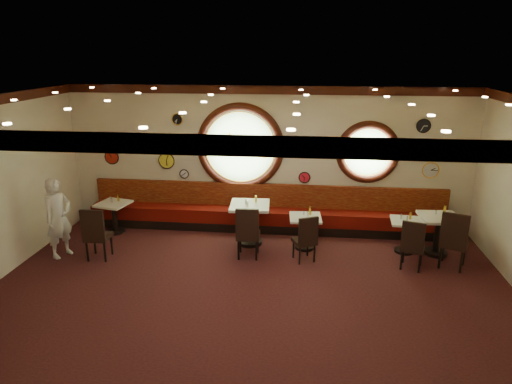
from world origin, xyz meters
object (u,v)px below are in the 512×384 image
at_px(chair_c, 306,236).
at_px(chair_d, 413,242).
at_px(condiment_b_salt, 246,201).
at_px(condiment_d_bottle, 410,216).
at_px(condiment_c_pepper, 308,214).
at_px(condiment_d_pepper, 407,219).
at_px(condiment_a_bottle, 118,198).
at_px(condiment_d_salt, 401,216).
at_px(condiment_e_bottle, 445,210).
at_px(table_c, 305,228).
at_px(condiment_e_pepper, 443,215).
at_px(condiment_e_salt, 436,212).
at_px(condiment_a_pepper, 112,200).
at_px(condiment_c_bottle, 310,211).
at_px(condiment_a_salt, 111,199).
at_px(chair_e, 454,237).
at_px(table_e, 438,230).
at_px(table_d, 406,232).
at_px(chair_b, 248,230).
at_px(table_a, 114,214).
at_px(table_b, 250,219).
at_px(condiment_b_bottle, 256,199).
at_px(condiment_c_salt, 304,213).
at_px(condiment_b_pepper, 248,203).
at_px(waiter, 58,218).
at_px(chair_a, 96,231).

distance_m(chair_c, chair_d, 1.95).
distance_m(condiment_b_salt, condiment_d_bottle, 3.32).
relative_size(condiment_c_pepper, condiment_d_pepper, 1.24).
bearing_deg(condiment_a_bottle, condiment_d_salt, -3.60).
relative_size(condiment_d_bottle, condiment_e_bottle, 0.82).
relative_size(table_c, condiment_b_salt, 6.13).
bearing_deg(condiment_e_pepper, condiment_d_bottle, 164.02).
relative_size(table_c, condiment_e_salt, 7.96).
relative_size(condiment_a_pepper, condiment_c_bottle, 0.61).
bearing_deg(condiment_d_salt, condiment_c_bottle, -179.61).
bearing_deg(condiment_a_salt, chair_d, -11.02).
relative_size(chair_e, condiment_d_pepper, 8.00).
bearing_deg(chair_e, table_e, 123.39).
bearing_deg(condiment_d_bottle, chair_c, -159.83).
bearing_deg(chair_d, table_d, 104.62).
distance_m(table_c, condiment_c_bottle, 0.38).
bearing_deg(chair_d, condiment_d_bottle, 100.07).
bearing_deg(condiment_a_salt, chair_b, -18.71).
height_order(condiment_a_salt, condiment_d_pepper, condiment_a_salt).
height_order(table_a, table_b, table_b).
relative_size(table_e, condiment_d_salt, 7.98).
relative_size(condiment_c_bottle, condiment_e_bottle, 1.04).
bearing_deg(chair_d, condiment_c_bottle, 173.28).
bearing_deg(table_e, condiment_b_bottle, 176.26).
xyz_separation_m(table_b, condiment_c_salt, (1.11, -0.01, 0.18)).
xyz_separation_m(chair_e, condiment_a_bottle, (-6.88, 1.13, 0.13)).
bearing_deg(condiment_d_pepper, condiment_e_pepper, -6.70).
xyz_separation_m(condiment_c_pepper, condiment_e_pepper, (2.61, -0.05, 0.11)).
distance_m(condiment_c_salt, condiment_c_bottle, 0.14).
height_order(table_b, condiment_c_salt, table_b).
xyz_separation_m(condiment_d_salt, condiment_b_pepper, (-3.09, -0.12, 0.20)).
distance_m(chair_c, condiment_c_bottle, 0.79).
relative_size(chair_b, condiment_a_pepper, 6.01).
bearing_deg(waiter, chair_e, -63.84).
distance_m(condiment_c_salt, condiment_e_bottle, 2.78).
relative_size(condiment_b_pepper, condiment_c_bottle, 0.55).
height_order(table_d, condiment_d_pepper, condiment_d_pepper).
height_order(condiment_b_salt, condiment_b_bottle, condiment_b_bottle).
bearing_deg(condiment_d_bottle, condiment_c_pepper, -176.70).
bearing_deg(chair_d, condiment_d_salt, 112.01).
relative_size(condiment_b_salt, condiment_b_bottle, 0.82).
relative_size(table_d, condiment_a_bottle, 4.65).
bearing_deg(condiment_c_pepper, condiment_a_pepper, 175.02).
xyz_separation_m(chair_c, condiment_d_salt, (1.88, 0.76, 0.19)).
bearing_deg(chair_e, waiter, -153.89).
bearing_deg(condiment_c_salt, condiment_a_bottle, 174.26).
height_order(chair_a, condiment_c_pepper, chair_a).
bearing_deg(condiment_c_bottle, condiment_a_bottle, 174.69).
xyz_separation_m(table_e, waiter, (-7.41, -0.90, 0.29)).
bearing_deg(condiment_e_pepper, table_d, 172.62).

